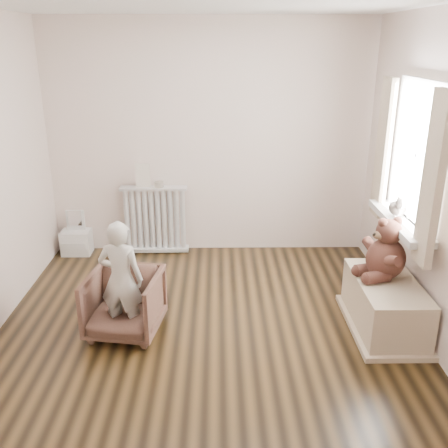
{
  "coord_description": "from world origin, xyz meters",
  "views": [
    {
      "loc": [
        0.1,
        -3.74,
        2.34
      ],
      "look_at": [
        0.15,
        0.45,
        0.8
      ],
      "focal_mm": 40.0,
      "sensor_mm": 36.0,
      "label": 1
    }
  ],
  "objects_px": {
    "radiator": "(155,221)",
    "toy_bench": "(385,307)",
    "toy_vanity": "(76,231)",
    "armchair": "(124,304)",
    "teddy_bear": "(386,253)",
    "child": "(121,279)",
    "plush_cat": "(398,205)"
  },
  "relations": [
    {
      "from": "radiator",
      "to": "teddy_bear",
      "type": "height_order",
      "value": "teddy_bear"
    },
    {
      "from": "toy_vanity",
      "to": "child",
      "type": "distance_m",
      "value": 1.95
    },
    {
      "from": "teddy_bear",
      "to": "plush_cat",
      "type": "bearing_deg",
      "value": 46.37
    },
    {
      "from": "radiator",
      "to": "child",
      "type": "height_order",
      "value": "child"
    },
    {
      "from": "toy_bench",
      "to": "child",
      "type": "bearing_deg",
      "value": -177.73
    },
    {
      "from": "radiator",
      "to": "toy_bench",
      "type": "relative_size",
      "value": 0.84
    },
    {
      "from": "child",
      "to": "toy_bench",
      "type": "relative_size",
      "value": 1.06
    },
    {
      "from": "radiator",
      "to": "child",
      "type": "bearing_deg",
      "value": -92.01
    },
    {
      "from": "toy_vanity",
      "to": "toy_bench",
      "type": "xyz_separation_m",
      "value": [
        3.07,
        -1.65,
        -0.08
      ]
    },
    {
      "from": "child",
      "to": "toy_vanity",
      "type": "bearing_deg",
      "value": -54.75
    },
    {
      "from": "toy_bench",
      "to": "plush_cat",
      "type": "height_order",
      "value": "plush_cat"
    },
    {
      "from": "child",
      "to": "plush_cat",
      "type": "bearing_deg",
      "value": -160.13
    },
    {
      "from": "toy_bench",
      "to": "teddy_bear",
      "type": "height_order",
      "value": "teddy_bear"
    },
    {
      "from": "armchair",
      "to": "teddy_bear",
      "type": "height_order",
      "value": "teddy_bear"
    },
    {
      "from": "radiator",
      "to": "toy_bench",
      "type": "xyz_separation_m",
      "value": [
        2.15,
        -1.68,
        -0.19
      ]
    },
    {
      "from": "toy_vanity",
      "to": "armchair",
      "type": "relative_size",
      "value": 0.86
    },
    {
      "from": "teddy_bear",
      "to": "plush_cat",
      "type": "relative_size",
      "value": 2.32
    },
    {
      "from": "radiator",
      "to": "toy_vanity",
      "type": "height_order",
      "value": "radiator"
    },
    {
      "from": "toy_vanity",
      "to": "toy_bench",
      "type": "bearing_deg",
      "value": -28.27
    },
    {
      "from": "toy_vanity",
      "to": "child",
      "type": "xyz_separation_m",
      "value": [
        0.86,
        -1.74,
        0.25
      ]
    },
    {
      "from": "toy_bench",
      "to": "teddy_bear",
      "type": "distance_m",
      "value": 0.48
    },
    {
      "from": "child",
      "to": "plush_cat",
      "type": "distance_m",
      "value": 2.44
    },
    {
      "from": "plush_cat",
      "to": "toy_vanity",
      "type": "bearing_deg",
      "value": 153.21
    },
    {
      "from": "toy_bench",
      "to": "armchair",
      "type": "bearing_deg",
      "value": -179.02
    },
    {
      "from": "radiator",
      "to": "plush_cat",
      "type": "distance_m",
      "value": 2.71
    },
    {
      "from": "teddy_bear",
      "to": "plush_cat",
      "type": "height_order",
      "value": "plush_cat"
    },
    {
      "from": "child",
      "to": "teddy_bear",
      "type": "distance_m",
      "value": 2.22
    },
    {
      "from": "armchair",
      "to": "toy_bench",
      "type": "bearing_deg",
      "value": 9.97
    },
    {
      "from": "teddy_bear",
      "to": "child",
      "type": "bearing_deg",
      "value": 169.24
    },
    {
      "from": "armchair",
      "to": "plush_cat",
      "type": "distance_m",
      "value": 2.5
    },
    {
      "from": "toy_vanity",
      "to": "radiator",
      "type": "bearing_deg",
      "value": 1.87
    },
    {
      "from": "teddy_bear",
      "to": "plush_cat",
      "type": "distance_m",
      "value": 0.46
    }
  ]
}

